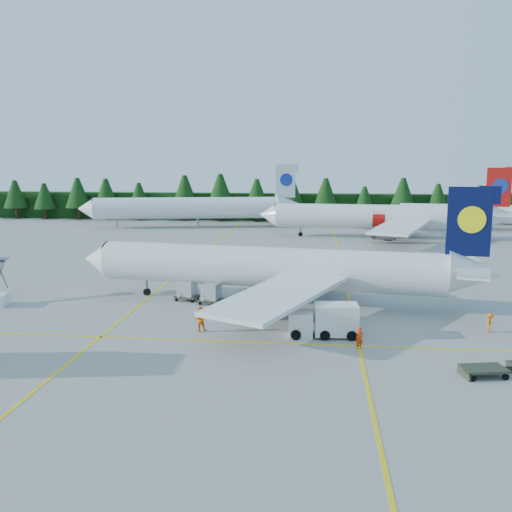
# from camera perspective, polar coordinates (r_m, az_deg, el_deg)

# --- Properties ---
(ground) EXTENTS (320.00, 320.00, 0.00)m
(ground) POSITION_cam_1_polar(r_m,az_deg,el_deg) (49.41, 2.77, -6.52)
(ground) COLOR #9E9D98
(ground) RESTS_ON ground
(taxi_stripe_a) EXTENTS (0.25, 120.00, 0.01)m
(taxi_stripe_a) POSITION_cam_1_polar(r_m,az_deg,el_deg) (70.78, -7.61, -1.61)
(taxi_stripe_a) COLOR yellow
(taxi_stripe_a) RESTS_ON ground
(taxi_stripe_b) EXTENTS (0.25, 120.00, 0.01)m
(taxi_stripe_b) POSITION_cam_1_polar(r_m,az_deg,el_deg) (68.84, 8.79, -1.96)
(taxi_stripe_b) COLOR yellow
(taxi_stripe_b) RESTS_ON ground
(taxi_stripe_cross) EXTENTS (80.00, 0.25, 0.01)m
(taxi_stripe_cross) POSITION_cam_1_polar(r_m,az_deg,el_deg) (43.69, 2.28, -8.71)
(taxi_stripe_cross) COLOR yellow
(taxi_stripe_cross) RESTS_ON ground
(treeline_hedge) EXTENTS (220.00, 4.00, 6.00)m
(treeline_hedge) POSITION_cam_1_polar(r_m,az_deg,el_deg) (129.84, 5.00, 4.91)
(treeline_hedge) COLOR black
(treeline_hedge) RESTS_ON ground
(airliner_navy) EXTENTS (39.16, 32.02, 11.42)m
(airliner_navy) POSITION_cam_1_polar(r_m,az_deg,el_deg) (54.91, 0.45, -1.17)
(airliner_navy) COLOR silver
(airliner_navy) RESTS_ON ground
(airliner_red) EXTENTS (42.41, 34.81, 12.33)m
(airliner_red) POSITION_cam_1_polar(r_m,az_deg,el_deg) (101.99, 11.75, 3.84)
(airliner_red) COLOR silver
(airliner_red) RESTS_ON ground
(airliner_far_left) EXTENTS (43.25, 11.79, 12.69)m
(airliner_far_left) POSITION_cam_1_polar(r_m,az_deg,el_deg) (116.71, -7.55, 4.81)
(airliner_far_left) COLOR silver
(airliner_far_left) RESTS_ON ground
(airliner_far_right) EXTENTS (36.04, 8.27, 10.52)m
(airliner_far_right) POSITION_cam_1_polar(r_m,az_deg,el_deg) (118.75, 21.11, 3.99)
(airliner_far_right) COLOR silver
(airliner_far_right) RESTS_ON ground
(service_truck) EXTENTS (5.53, 2.32, 2.61)m
(service_truck) POSITION_cam_1_polar(r_m,az_deg,el_deg) (45.23, 6.76, -6.42)
(service_truck) COLOR silver
(service_truck) RESTS_ON ground
(uld_pair) EXTENTS (5.18, 3.38, 1.71)m
(uld_pair) POSITION_cam_1_polar(r_m,az_deg,el_deg) (55.72, -5.71, -3.46)
(uld_pair) COLOR #2F3627
(uld_pair) RESTS_ON ground
(crew_a) EXTENTS (0.72, 0.61, 1.67)m
(crew_a) POSITION_cam_1_polar(r_m,az_deg,el_deg) (42.83, 10.31, -8.08)
(crew_a) COLOR #FF3605
(crew_a) RESTS_ON ground
(crew_b) EXTENTS (1.19, 1.07, 2.01)m
(crew_b) POSITION_cam_1_polar(r_m,az_deg,el_deg) (46.57, -5.64, -6.29)
(crew_b) COLOR orange
(crew_b) RESTS_ON ground
(crew_c) EXTENTS (0.69, 0.79, 1.60)m
(crew_c) POSITION_cam_1_polar(r_m,az_deg,el_deg) (49.75, 22.36, -6.20)
(crew_c) COLOR orange
(crew_c) RESTS_ON ground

